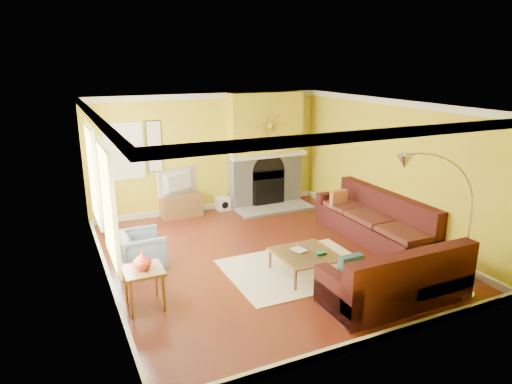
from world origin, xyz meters
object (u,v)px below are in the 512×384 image
side_table (144,288)px  coffee_table (305,263)px  arc_lamp (438,231)px  sectional_sofa (350,234)px  media_console (181,206)px  armchair (142,250)px

side_table → coffee_table: bearing=-0.9°
coffee_table → arc_lamp: bearing=-54.7°
sectional_sofa → media_console: 4.05m
armchair → arc_lamp: 4.68m
coffee_table → armchair: bearing=150.4°
media_console → arc_lamp: arc_lamp is taller
sectional_sofa → armchair: bearing=162.1°
armchair → side_table: armchair is taller
media_console → arc_lamp: (2.19, -5.30, 0.88)m
sectional_sofa → media_console: bearing=121.4°
sectional_sofa → armchair: size_ratio=5.54×
armchair → arc_lamp: arc_lamp is taller
coffee_table → arc_lamp: arc_lamp is taller
sectional_sofa → coffee_table: (-1.06, -0.24, -0.26)m
media_console → coffee_table: bearing=-74.2°
media_console → arc_lamp: 5.80m
coffee_table → armchair: size_ratio=1.34×
coffee_table → side_table: (-2.62, 0.04, 0.11)m
media_console → sectional_sofa: bearing=-58.6°
sectional_sofa → arc_lamp: bearing=-87.5°
side_table → arc_lamp: 4.19m
coffee_table → arc_lamp: 2.19m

